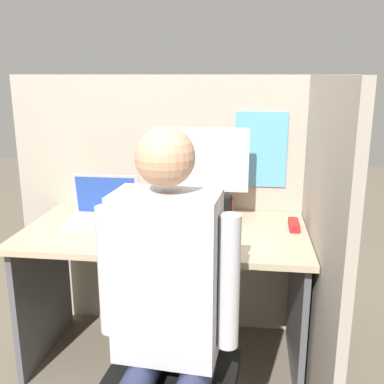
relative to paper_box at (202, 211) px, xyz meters
The scene contains 11 objects.
cubicle_panel_back 0.28m from the paper_box, 127.20° to the left, with size 1.94×0.05×1.52m.
cubicle_panel_right 0.63m from the paper_box, 24.19° to the right, with size 0.04×1.40×1.52m.
desk 0.34m from the paper_box, 132.88° to the right, with size 1.44×0.75×0.76m.
paper_box is the anchor object (origin of this frame).
monitor 0.26m from the paper_box, 90.00° to the left, with size 0.49×0.17×0.41m.
laptop 0.53m from the paper_box, 166.84° to the right, with size 0.37×0.23×0.25m.
mouse 0.43m from the paper_box, 120.51° to the right, with size 0.06×0.05×0.03m.
stapler 0.49m from the paper_box, 11.13° to the right, with size 0.05×0.15×0.04m.
carrot_toy 0.50m from the paper_box, 121.86° to the right, with size 0.05×0.13×0.05m.
office_chair 0.90m from the paper_box, 91.19° to the right, with size 0.53×0.58×1.09m.
person 1.03m from the paper_box, 90.28° to the right, with size 0.48×0.41×1.37m.
Camera 1 is at (0.42, -1.75, 1.52)m, focal length 42.00 mm.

